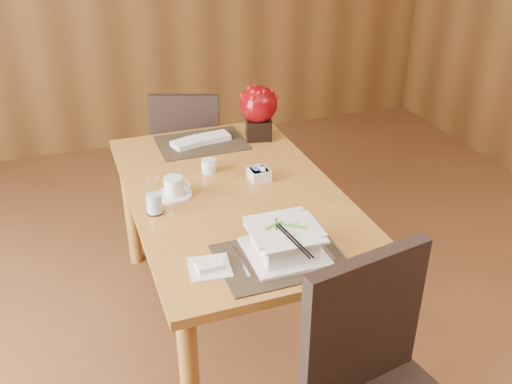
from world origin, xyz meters
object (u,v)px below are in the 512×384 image
object	(u,v)px
creamer_jug	(209,166)
sugar_caddy	(259,175)
dining_table	(234,210)
soup_setting	(285,242)
coffee_cup	(174,188)
water_glass	(154,196)
far_chair	(189,150)
berry_decor	(259,109)
bread_plate	(210,268)

from	to	relation	value
creamer_jug	sugar_caddy	xyz separation A→B (m)	(0.20, -0.15, -0.00)
dining_table	soup_setting	distance (m)	0.55
creamer_jug	dining_table	bearing A→B (deg)	-98.13
coffee_cup	water_glass	world-z (taller)	water_glass
dining_table	far_chair	xyz separation A→B (m)	(0.03, 1.02, -0.15)
water_glass	sugar_caddy	xyz separation A→B (m)	(0.51, 0.13, -0.05)
berry_decor	far_chair	xyz separation A→B (m)	(-0.27, 0.50, -0.41)
dining_table	soup_setting	xyz separation A→B (m)	(0.03, -0.53, 0.15)
soup_setting	bread_plate	size ratio (longest dim) A/B	1.93
soup_setting	sugar_caddy	bearing A→B (deg)	79.61
coffee_cup	berry_decor	xyz separation A→B (m)	(0.56, 0.47, 0.12)
creamer_jug	water_glass	bearing A→B (deg)	-159.53
berry_decor	far_chair	world-z (taller)	berry_decor
coffee_cup	bread_plate	bearing A→B (deg)	-89.99
sugar_caddy	creamer_jug	bearing A→B (deg)	141.70
water_glass	bread_plate	world-z (taller)	water_glass
berry_decor	far_chair	distance (m)	0.70
bread_plate	soup_setting	bearing A→B (deg)	-1.09
sugar_caddy	berry_decor	world-z (taller)	berry_decor
sugar_caddy	far_chair	world-z (taller)	far_chair
bread_plate	far_chair	xyz separation A→B (m)	(0.29, 1.54, -0.25)
coffee_cup	berry_decor	bearing A→B (deg)	39.91
soup_setting	coffee_cup	distance (m)	0.64
creamer_jug	far_chair	world-z (taller)	far_chair
dining_table	berry_decor	xyz separation A→B (m)	(0.31, 0.52, 0.26)
dining_table	sugar_caddy	bearing A→B (deg)	22.84
sugar_caddy	coffee_cup	bearing A→B (deg)	-177.89
coffee_cup	bread_plate	distance (m)	0.57
berry_decor	bread_plate	world-z (taller)	berry_decor
berry_decor	far_chair	size ratio (longest dim) A/B	0.32
soup_setting	coffee_cup	world-z (taller)	soup_setting
soup_setting	coffee_cup	xyz separation A→B (m)	(-0.28, 0.57, -0.02)
soup_setting	bread_plate	distance (m)	0.29
soup_setting	water_glass	bearing A→B (deg)	131.43
far_chair	bread_plate	bearing A→B (deg)	99.16
coffee_cup	sugar_caddy	xyz separation A→B (m)	(0.40, 0.01, -0.01)
dining_table	bread_plate	bearing A→B (deg)	-116.23
soup_setting	far_chair	bearing A→B (deg)	90.52
soup_setting	water_glass	size ratio (longest dim) A/B	1.75
creamer_jug	coffee_cup	bearing A→B (deg)	-162.44
creamer_jug	far_chair	size ratio (longest dim) A/B	0.10
dining_table	water_glass	bearing A→B (deg)	-168.81
far_chair	dining_table	bearing A→B (deg)	107.95
soup_setting	berry_decor	bearing A→B (deg)	75.83
creamer_jug	berry_decor	world-z (taller)	berry_decor
creamer_jug	sugar_caddy	world-z (taller)	creamer_jug
berry_decor	bread_plate	distance (m)	1.19
creamer_jug	bread_plate	bearing A→B (deg)	-127.66
soup_setting	far_chair	size ratio (longest dim) A/B	0.31
soup_setting	coffee_cup	bearing A→B (deg)	117.12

